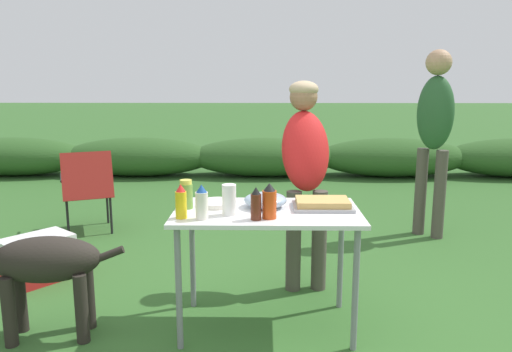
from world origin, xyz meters
TOP-DOWN VIEW (x-y plane):
  - ground_plane at (0.00, 0.00)m, footprint 60.00×60.00m
  - shrub_hedge at (-0.00, 4.91)m, footprint 14.40×0.90m
  - folding_table at (0.00, 0.00)m, footprint 1.10×0.64m
  - food_tray at (0.33, 0.05)m, footprint 0.36×0.26m
  - plate_stack at (-0.31, 0.10)m, footprint 0.23×0.23m
  - mixing_bowl at (-0.01, 0.07)m, footprint 0.26×0.26m
  - paper_cup_stack at (-0.22, -0.11)m, footprint 0.08×0.08m
  - bbq_sauce_bottle at (-0.06, -0.20)m, footprint 0.06×0.06m
  - mustard_bottle at (-0.48, -0.18)m, footprint 0.06×0.06m
  - mayo_bottle at (-0.36, -0.20)m, footprint 0.07×0.07m
  - relish_jar at (-0.48, 0.04)m, footprint 0.08×0.08m
  - hot_sauce_bottle at (0.01, -0.17)m, footprint 0.08×0.08m
  - standing_person_with_beanie at (0.28, 0.67)m, footprint 0.38×0.48m
  - standing_person_in_olive_jacket at (1.58, 1.85)m, footprint 0.43×0.42m
  - dog at (-1.33, -0.16)m, footprint 0.97×0.34m
  - camp_chair_green_behind_table at (-1.74, 1.87)m, footprint 0.65×0.72m
  - cooler_box at (-1.73, 0.69)m, footprint 0.55×0.57m

SIDE VIEW (x-z plane):
  - ground_plane at x=0.00m, z-range 0.00..0.00m
  - cooler_box at x=-1.73m, z-range 0.00..0.34m
  - shrub_hedge at x=0.00m, z-range 0.00..0.60m
  - dog at x=-1.33m, z-range 0.12..0.80m
  - camp_chair_green_behind_table at x=-1.74m, z-range 0.05..0.88m
  - folding_table at x=0.00m, z-range 0.29..1.03m
  - plate_stack at x=-0.31m, z-range 0.74..0.77m
  - food_tray at x=0.33m, z-range 0.74..0.79m
  - mixing_bowl at x=-0.01m, z-range 0.74..0.83m
  - relish_jar at x=-0.48m, z-range 0.74..0.91m
  - bbq_sauce_bottle at x=-0.06m, z-range 0.74..0.92m
  - paper_cup_stack at x=-0.22m, z-range 0.74..0.92m
  - mustard_bottle at x=-0.48m, z-range 0.74..0.93m
  - mayo_bottle at x=-0.36m, z-range 0.74..0.93m
  - hot_sauce_bottle at x=0.01m, z-range 0.73..0.94m
  - standing_person_with_beanie at x=0.28m, z-range 0.19..1.68m
  - standing_person_in_olive_jacket at x=1.58m, z-range 0.20..1.97m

